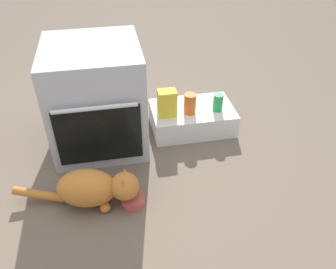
{
  "coord_description": "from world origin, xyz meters",
  "views": [
    {
      "loc": [
        0.04,
        -1.47,
        1.46
      ],
      "look_at": [
        0.34,
        0.11,
        0.25
      ],
      "focal_mm": 37.34,
      "sensor_mm": 36.0,
      "label": 1
    }
  ],
  "objects_px": {
    "snack_bag": "(167,103)",
    "food_bowl": "(133,199)",
    "oven": "(96,97)",
    "sauce_jar": "(190,104)",
    "pantry_cabinet": "(192,118)",
    "cat": "(94,188)",
    "soda_can": "(218,102)"
  },
  "relations": [
    {
      "from": "snack_bag",
      "to": "food_bowl",
      "type": "bearing_deg",
      "value": -116.88
    },
    {
      "from": "food_bowl",
      "to": "snack_bag",
      "type": "bearing_deg",
      "value": 63.12
    },
    {
      "from": "oven",
      "to": "food_bowl",
      "type": "bearing_deg",
      "value": -76.73
    },
    {
      "from": "sauce_jar",
      "to": "snack_bag",
      "type": "bearing_deg",
      "value": 178.28
    },
    {
      "from": "pantry_cabinet",
      "to": "oven",
      "type": "bearing_deg",
      "value": -177.75
    },
    {
      "from": "cat",
      "to": "soda_can",
      "type": "distance_m",
      "value": 1.02
    },
    {
      "from": "snack_bag",
      "to": "soda_can",
      "type": "distance_m",
      "value": 0.35
    },
    {
      "from": "cat",
      "to": "soda_can",
      "type": "relative_size",
      "value": 5.65
    },
    {
      "from": "pantry_cabinet",
      "to": "soda_can",
      "type": "xyz_separation_m",
      "value": [
        0.16,
        -0.05,
        0.14
      ]
    },
    {
      "from": "soda_can",
      "to": "snack_bag",
      "type": "bearing_deg",
      "value": 178.52
    },
    {
      "from": "soda_can",
      "to": "sauce_jar",
      "type": "bearing_deg",
      "value": 178.71
    },
    {
      "from": "pantry_cabinet",
      "to": "sauce_jar",
      "type": "bearing_deg",
      "value": -124.76
    },
    {
      "from": "oven",
      "to": "snack_bag",
      "type": "relative_size",
      "value": 3.73
    },
    {
      "from": "food_bowl",
      "to": "sauce_jar",
      "type": "distance_m",
      "value": 0.77
    },
    {
      "from": "sauce_jar",
      "to": "pantry_cabinet",
      "type": "bearing_deg",
      "value": 55.24
    },
    {
      "from": "cat",
      "to": "snack_bag",
      "type": "relative_size",
      "value": 3.77
    },
    {
      "from": "snack_bag",
      "to": "sauce_jar",
      "type": "height_order",
      "value": "snack_bag"
    },
    {
      "from": "food_bowl",
      "to": "soda_can",
      "type": "relative_size",
      "value": 1.08
    },
    {
      "from": "cat",
      "to": "sauce_jar",
      "type": "relative_size",
      "value": 4.84
    },
    {
      "from": "food_bowl",
      "to": "cat",
      "type": "relative_size",
      "value": 0.19
    },
    {
      "from": "pantry_cabinet",
      "to": "cat",
      "type": "height_order",
      "value": "cat"
    },
    {
      "from": "sauce_jar",
      "to": "oven",
      "type": "bearing_deg",
      "value": 177.87
    },
    {
      "from": "cat",
      "to": "soda_can",
      "type": "height_order",
      "value": "soda_can"
    },
    {
      "from": "cat",
      "to": "food_bowl",
      "type": "bearing_deg",
      "value": 0.0
    },
    {
      "from": "sauce_jar",
      "to": "soda_can",
      "type": "relative_size",
      "value": 1.17
    },
    {
      "from": "pantry_cabinet",
      "to": "food_bowl",
      "type": "bearing_deg",
      "value": -127.42
    },
    {
      "from": "oven",
      "to": "food_bowl",
      "type": "xyz_separation_m",
      "value": [
        0.15,
        -0.62,
        -0.3
      ]
    },
    {
      "from": "pantry_cabinet",
      "to": "sauce_jar",
      "type": "distance_m",
      "value": 0.16
    },
    {
      "from": "oven",
      "to": "sauce_jar",
      "type": "relative_size",
      "value": 4.79
    },
    {
      "from": "oven",
      "to": "soda_can",
      "type": "relative_size",
      "value": 5.59
    },
    {
      "from": "pantry_cabinet",
      "to": "snack_bag",
      "type": "xyz_separation_m",
      "value": [
        -0.19,
        -0.04,
        0.17
      ]
    },
    {
      "from": "cat",
      "to": "soda_can",
      "type": "bearing_deg",
      "value": 44.33
    }
  ]
}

